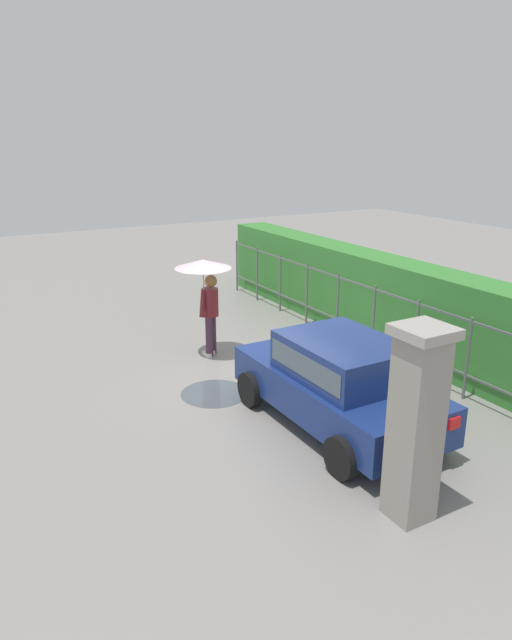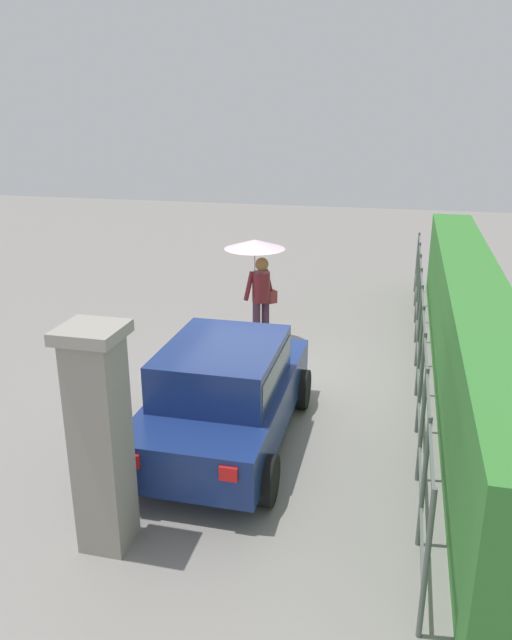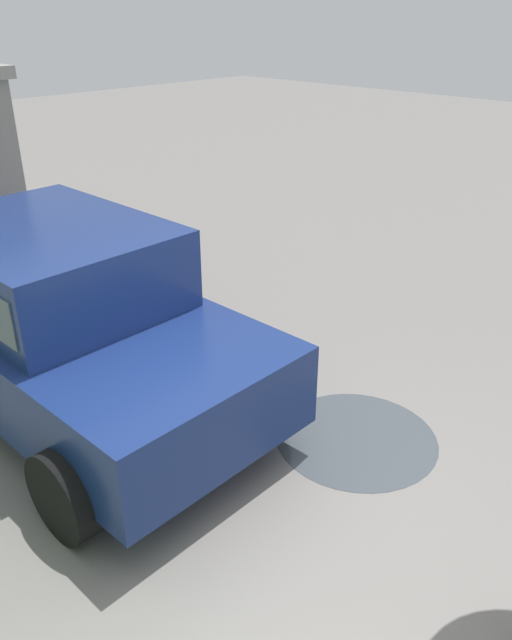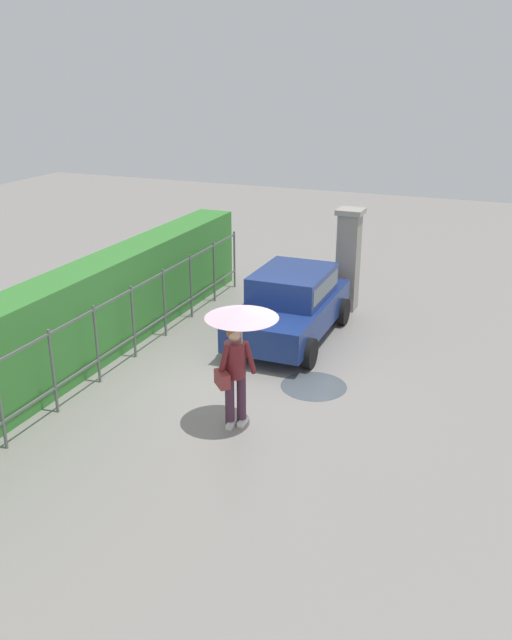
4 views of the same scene
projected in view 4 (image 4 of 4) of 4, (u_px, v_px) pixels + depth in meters
The scene contains 7 objects.
ground_plane at pixel (248, 379), 12.29m from camera, with size 40.00×40.00×0.00m, color gray.
car at pixel (291, 302), 13.90m from camera, with size 3.75×1.88×1.48m.
pedestrian at pixel (238, 336), 10.14m from camera, with size 1.15×1.15×2.05m.
gate_pillar at pixel (348, 259), 15.46m from camera, with size 0.60×0.60×2.42m.
fence_section at pixel (116, 329), 12.40m from camera, with size 11.07×0.05×1.50m.
hedge_row at pixel (82, 318), 12.62m from camera, with size 12.02×0.90×1.90m, color #387F33.
puddle_near at pixel (314, 386), 12.01m from camera, with size 1.21×1.21×0.00m, color #4C545B.
Camera 4 is at (-10.19, -4.34, 5.44)m, focal length 36.93 mm.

